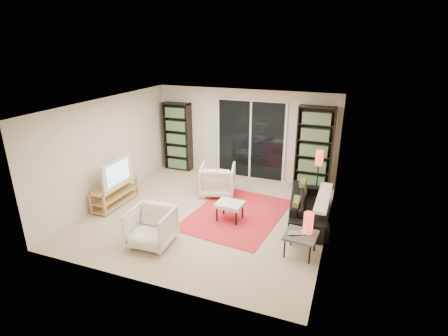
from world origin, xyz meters
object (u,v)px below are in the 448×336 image
Objects in this scene: sofa at (309,207)px; ottoman at (230,205)px; side_table at (301,236)px; bookshelf_left at (178,137)px; tv_stand at (115,194)px; bookshelf_right at (314,148)px; armchair_front at (151,227)px; armchair_back at (218,180)px; floor_lamp at (319,164)px.

sofa is 1.67m from ottoman.
bookshelf_left is at bearing 142.05° from side_table.
ottoman is at bearing 4.73° from tv_stand.
ottoman is at bearing -119.36° from bookshelf_right.
armchair_front is at bearing -166.28° from side_table.
bookshelf_left is 4.49m from sofa.
tv_stand is at bearing 93.82° from sofa.
bookshelf_left is at bearing 180.00° from bookshelf_right.
armchair_front is (1.44, -3.82, -0.62)m from bookshelf_left.
bookshelf_right is at bearing -163.98° from armchair_back.
bookshelf_left reaches higher than side_table.
bookshelf_right reaches higher than floor_lamp.
sofa is at bearing 11.00° from tv_stand.
bookshelf_left is 1.51× the size of tv_stand.
bookshelf_left is 3.42× the size of ottoman.
tv_stand is 4.71m from floor_lamp.
bookshelf_left is 2.48× the size of armchair_front.
floor_lamp is at bearing -9.48° from sofa.
sofa is at bearing 34.10° from armchair_front.
floor_lamp reaches higher than tv_stand.
ottoman is at bearing 104.12° from sofa.
floor_lamp is (0.04, 0.89, 0.68)m from sofa.
sofa is at bearing -84.02° from bookshelf_right.
floor_lamp is at bearing 21.74° from tv_stand.
sofa is 3.28m from armchair_front.
bookshelf_left is 4.13m from armchair_front.
armchair_back is 3.00m from side_table.
bookshelf_left is 3.32× the size of side_table.
bookshelf_left reaches higher than ottoman.
bookshelf_right reaches higher than armchair_front.
side_table is 0.46× the size of floor_lamp.
tv_stand is 4.37m from sofa.
bookshelf_left reaches higher than armchair_front.
bookshelf_right is at bearing -1.21° from sofa.
sofa is 2.50× the size of armchair_front.
ottoman is 0.97× the size of side_table.
floor_lamp is at bearing 173.13° from armchair_back.
armchair_back is at bearing 69.45° from sofa.
armchair_front is at bearing 67.70° from armchair_back.
bookshelf_right reaches higher than sofa.
side_table is at bearing -85.92° from bookshelf_right.
bookshelf_right is at bearing 32.95° from tv_stand.
bookshelf_right is 1.07× the size of sofa.
bookshelf_right reaches higher than ottoman.
ottoman is at bearing 107.01° from armchair_back.
side_table is 2.33m from floor_lamp.
ottoman is at bearing 49.75° from armchair_front.
sofa reaches higher than tv_stand.
armchair_back is (1.75, -1.28, -0.59)m from bookshelf_left.
sofa is (0.19, -1.82, -0.76)m from bookshelf_right.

